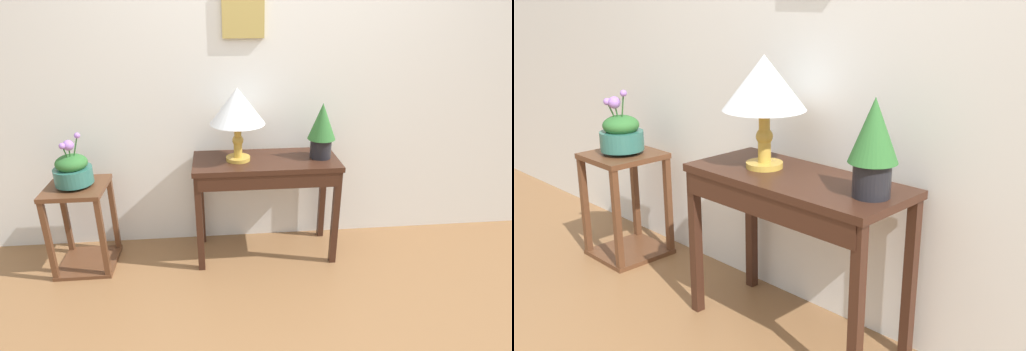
# 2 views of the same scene
# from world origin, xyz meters

# --- Properties ---
(back_wall_with_art) EXTENTS (9.00, 0.13, 2.80)m
(back_wall_with_art) POSITION_xyz_m (-0.00, 1.40, 1.40)
(back_wall_with_art) COLOR silver
(back_wall_with_art) RESTS_ON ground
(console_table) EXTENTS (1.00, 0.43, 0.75)m
(console_table) POSITION_xyz_m (-0.05, 1.07, 0.63)
(console_table) COLOR #381E14
(console_table) RESTS_ON ground
(table_lamp) EXTENTS (0.37, 0.37, 0.50)m
(table_lamp) POSITION_xyz_m (-0.24, 1.09, 1.11)
(table_lamp) COLOR gold
(table_lamp) RESTS_ON console_table
(potted_plant_on_console) EXTENTS (0.19, 0.19, 0.38)m
(potted_plant_on_console) POSITION_xyz_m (0.34, 1.09, 0.96)
(potted_plant_on_console) COLOR black
(potted_plant_on_console) RESTS_ON console_table
(pedestal_stand_left) EXTENTS (0.39, 0.39, 0.62)m
(pedestal_stand_left) POSITION_xyz_m (-1.33, 1.05, 0.31)
(pedestal_stand_left) COLOR #56331E
(pedestal_stand_left) RESTS_ON ground
(planter_bowl_wide) EXTENTS (0.24, 0.24, 0.37)m
(planter_bowl_wide) POSITION_xyz_m (-1.32, 1.05, 0.74)
(planter_bowl_wide) COLOR #2D665B
(planter_bowl_wide) RESTS_ON pedestal_stand_left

